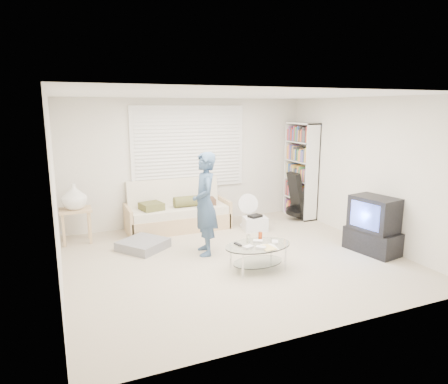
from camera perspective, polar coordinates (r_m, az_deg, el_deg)
name	(u,v)px	position (r m, az deg, el deg)	size (l,w,h in m)	color
ground	(234,259)	(6.34, 1.49, -9.50)	(5.00, 5.00, 0.00)	tan
room_shell	(223,152)	(6.38, -0.21, 5.75)	(5.02, 4.52, 2.51)	silver
window_blinds	(189,147)	(7.99, -5.00, 6.40)	(2.32, 0.08, 1.62)	silver
futon_sofa	(178,213)	(7.80, -6.65, -3.02)	(1.96, 0.79, 0.96)	tan
grey_floor_pillow	(143,245)	(6.86, -11.48, -7.38)	(0.67, 0.67, 0.15)	slate
side_table	(74,199)	(7.32, -20.59, -0.94)	(0.53, 0.43, 1.05)	tan
bookshelf	(301,171)	(8.65, 10.90, 3.02)	(0.32, 0.85, 2.01)	white
guitar_case	(296,199)	(8.45, 10.25, -1.05)	(0.37, 0.37, 0.99)	black
floor_fan	(247,207)	(7.91, 3.28, -2.19)	(0.41, 0.27, 0.67)	white
storage_bin	(255,223)	(7.71, 4.45, -4.49)	(0.48, 0.37, 0.31)	white
tv_unit	(373,226)	(6.92, 20.53, -4.52)	(0.59, 0.91, 0.92)	black
coffee_table	(258,249)	(5.87, 4.92, -8.17)	(1.02, 0.67, 0.50)	silver
standing_person	(205,204)	(6.33, -2.74, -1.72)	(0.60, 0.39, 1.65)	navy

